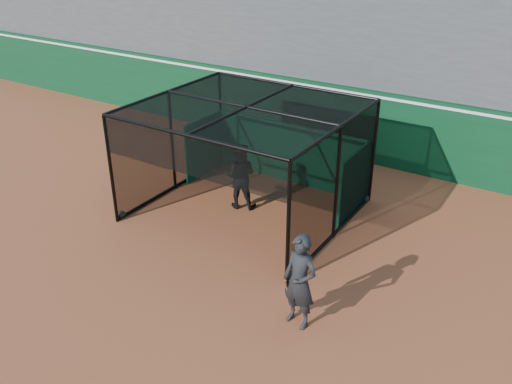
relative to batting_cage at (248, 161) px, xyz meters
The scene contains 6 objects.
ground 3.66m from the batting_cage, 77.72° to the right, with size 120.00×120.00×0.00m, color brown.
outfield_wall 5.31m from the batting_cage, 82.34° to the left, with size 50.00×0.50×2.50m.
grandstand 9.52m from the batting_cage, 85.53° to the left, with size 50.00×7.85×8.95m.
batting_cage is the anchor object (origin of this frame).
batter 0.66m from the batting_cage, 164.75° to the left, with size 0.94×0.73×1.94m, color black.
on_deck_player 5.02m from the batting_cage, 44.69° to the right, with size 0.83×0.61×2.08m.
Camera 1 is at (6.83, -8.14, 7.46)m, focal length 38.00 mm.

